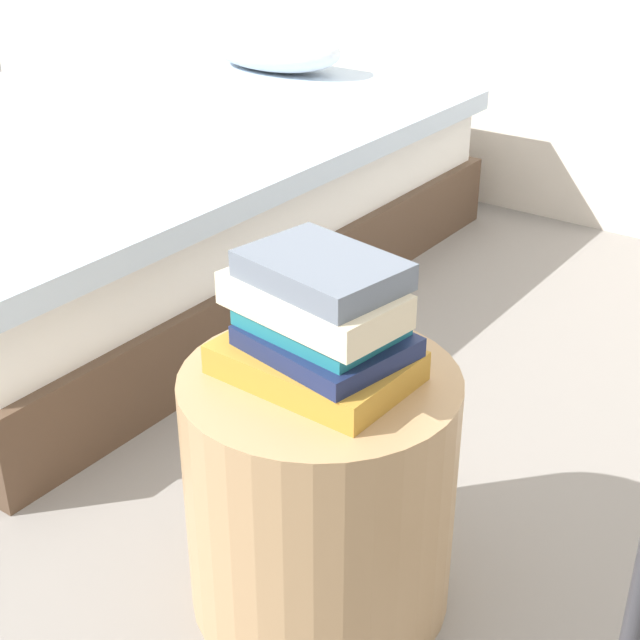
# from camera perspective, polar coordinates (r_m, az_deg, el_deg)

# --- Properties ---
(ground_plane) EXTENTS (8.00, 8.00, 0.00)m
(ground_plane) POSITION_cam_1_polar(r_m,az_deg,el_deg) (1.73, 0.00, -16.25)
(ground_plane) COLOR gray
(bed) EXTENTS (1.54, 2.01, 0.62)m
(bed) POSITION_cam_1_polar(r_m,az_deg,el_deg) (2.94, -12.46, 7.79)
(bed) COLOR #4C3828
(bed) RESTS_ON ground_plane
(side_table) EXTENTS (0.45, 0.45, 0.44)m
(side_table) POSITION_cam_1_polar(r_m,az_deg,el_deg) (1.58, 0.00, -10.45)
(side_table) COLOR tan
(side_table) RESTS_ON ground_plane
(book_ochre) EXTENTS (0.30, 0.21, 0.05)m
(book_ochre) POSITION_cam_1_polar(r_m,az_deg,el_deg) (1.45, -0.25, -2.60)
(book_ochre) COLOR #B7842D
(book_ochre) RESTS_ON side_table
(book_navy) EXTENTS (0.27, 0.23, 0.03)m
(book_navy) POSITION_cam_1_polar(r_m,az_deg,el_deg) (1.43, 0.39, -1.31)
(book_navy) COLOR #19234C
(book_navy) RESTS_ON book_ochre
(book_teal) EXTENTS (0.25, 0.19, 0.03)m
(book_teal) POSITION_cam_1_polar(r_m,az_deg,el_deg) (1.42, 0.04, -0.03)
(book_teal) COLOR #1E727F
(book_teal) RESTS_ON book_navy
(book_cream) EXTENTS (0.29, 0.19, 0.05)m
(book_cream) POSITION_cam_1_polar(r_m,az_deg,el_deg) (1.39, -0.42, 1.25)
(book_cream) COLOR beige
(book_cream) RESTS_ON book_teal
(book_slate) EXTENTS (0.26, 0.20, 0.04)m
(book_slate) POSITION_cam_1_polar(r_m,az_deg,el_deg) (1.37, 0.18, 3.09)
(book_slate) COLOR slate
(book_slate) RESTS_ON book_cream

